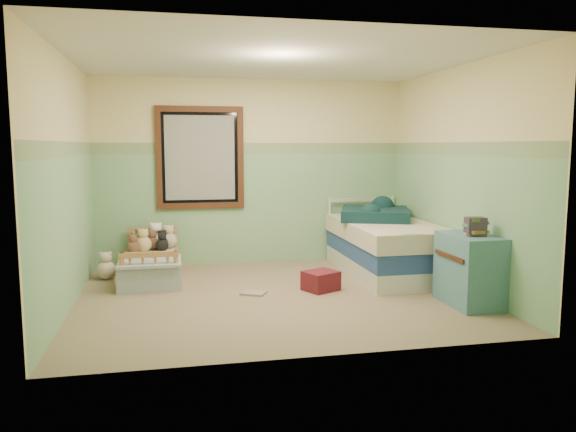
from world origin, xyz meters
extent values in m
cube|color=brown|center=(0.00, 0.00, -0.01)|extent=(4.20, 3.60, 0.02)
cube|color=silver|center=(0.00, 0.00, 2.51)|extent=(4.20, 3.60, 0.02)
cube|color=beige|center=(0.00, 1.80, 1.25)|extent=(4.20, 0.04, 2.50)
cube|color=beige|center=(0.00, -1.80, 1.25)|extent=(4.20, 0.04, 2.50)
cube|color=beige|center=(-2.10, 0.00, 1.25)|extent=(0.04, 3.60, 2.50)
cube|color=beige|center=(2.10, 0.00, 1.25)|extent=(0.04, 3.60, 2.50)
cube|color=#82B885|center=(0.00, 1.79, 0.75)|extent=(4.20, 0.01, 1.50)
cube|color=#4B7351|center=(0.00, 1.79, 1.57)|extent=(4.20, 0.01, 0.15)
cube|color=#3F2115|center=(-0.70, 1.76, 1.45)|extent=(1.16, 0.06, 1.36)
cube|color=#B6B6B0|center=(-0.70, 1.77, 1.45)|extent=(0.92, 0.01, 1.12)
cube|color=#AB7746|center=(-1.34, 1.05, 0.08)|extent=(0.64, 1.29, 0.17)
cube|color=silver|center=(-1.34, 1.05, 0.23)|extent=(0.59, 1.23, 0.12)
cube|color=#6289CA|center=(-1.34, 0.65, 0.30)|extent=(0.70, 0.64, 0.03)
sphere|color=brown|center=(-1.49, 1.55, 0.38)|extent=(0.18, 0.18, 0.18)
sphere|color=white|center=(-1.29, 1.55, 0.40)|extent=(0.23, 0.23, 0.23)
sphere|color=#E2C47E|center=(-1.44, 1.33, 0.39)|extent=(0.20, 0.20, 0.20)
sphere|color=black|center=(-1.21, 1.33, 0.36)|extent=(0.16, 0.16, 0.16)
sphere|color=beige|center=(-1.88, 1.15, 0.11)|extent=(0.23, 0.23, 0.23)
sphere|color=#E2C47E|center=(-1.61, 0.57, 0.12)|extent=(0.23, 0.23, 0.23)
cube|color=silver|center=(1.55, 0.74, 0.11)|extent=(1.00, 1.99, 0.22)
cube|color=navy|center=(1.55, 0.74, 0.33)|extent=(1.00, 1.99, 0.22)
cube|color=beige|center=(1.55, 0.74, 0.55)|extent=(1.03, 2.03, 0.22)
cube|color=#0E272A|center=(1.50, 1.04, 0.73)|extent=(1.10, 1.13, 0.14)
cube|color=teal|center=(1.87, -0.73, 0.36)|extent=(0.45, 0.72, 0.72)
cube|color=brown|center=(1.87, -0.80, 0.81)|extent=(0.20, 0.17, 0.19)
cube|color=maroon|center=(0.53, 0.12, 0.11)|extent=(0.45, 0.43, 0.22)
cube|color=#EDA542|center=(-0.23, 0.11, 0.01)|extent=(0.32, 0.29, 0.02)
sphere|color=brown|center=(-1.56, 1.21, 0.37)|extent=(0.17, 0.17, 0.17)
sphere|color=beige|center=(-1.13, 1.55, 0.39)|extent=(0.21, 0.21, 0.21)
sphere|color=#E2C47E|center=(-1.53, 1.57, 0.36)|extent=(0.15, 0.15, 0.15)
sphere|color=brown|center=(-1.34, 1.46, 0.37)|extent=(0.17, 0.17, 0.17)
sphere|color=black|center=(-1.22, 1.48, 0.37)|extent=(0.17, 0.17, 0.17)
camera|label=1|loc=(-1.07, -5.80, 1.61)|focal=34.89mm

